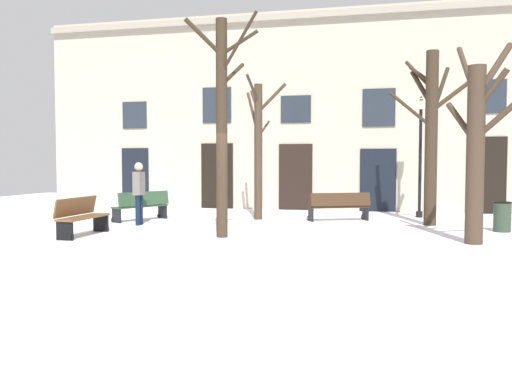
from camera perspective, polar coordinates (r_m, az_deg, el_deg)
ground_plane at (r=12.70m, az=-1.70°, el=-5.03°), size 32.65×32.65×0.00m
building_facade at (r=20.83m, az=4.31°, el=8.58°), size 20.41×0.60×7.49m
tree_right_of_center at (r=16.31m, az=17.95°, el=6.21°), size 2.41×1.74×4.96m
tree_near_facade at (r=12.88m, az=22.29°, el=4.77°), size 1.82×1.62×4.54m
tree_left_of_center at (r=13.03m, az=-3.59°, el=7.53°), size 1.79×1.62×5.20m
tree_foreground at (r=17.07m, az=0.25°, el=4.98°), size 1.50×2.03×4.43m
streetlamp at (r=18.47m, az=16.94°, el=4.89°), size 0.30×0.30×3.95m
litter_bin at (r=15.44m, az=24.52°, el=-2.37°), size 0.46×0.46×0.78m
bench_near_lamp at (r=17.09m, az=-11.97°, el=-1.40°), size 1.28×1.86×0.91m
bench_far_corner at (r=13.97m, az=-17.94°, el=-2.43°), size 0.51×1.81×0.95m
bench_by_litter_bin at (r=16.81m, az=8.76°, el=-1.48°), size 1.93×1.22×0.88m
person_near_bench at (r=15.88m, az=-12.24°, el=0.21°), size 0.24×0.38×1.80m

